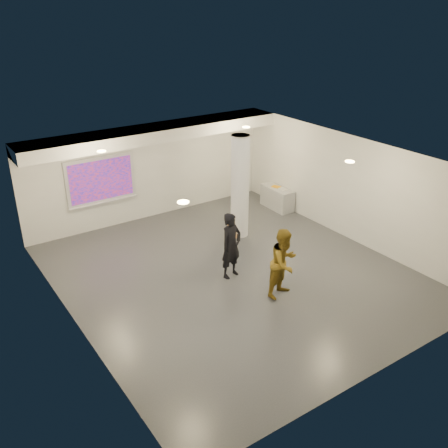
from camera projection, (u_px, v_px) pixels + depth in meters
floor at (233, 274)px, 12.67m from camera, size 8.00×9.00×0.01m
ceiling at (234, 161)px, 11.42m from camera, size 8.00×9.00×0.01m
wall_back at (150, 171)px, 15.43m from camera, size 8.00×0.01×3.00m
wall_front at (382, 308)px, 8.66m from camera, size 8.00×0.01×3.00m
wall_left at (71, 266)px, 10.00m from camera, size 0.01×9.00×3.00m
wall_right at (349, 188)px, 14.09m from camera, size 0.01×9.00×3.00m
soffit_band at (155, 133)px, 14.47m from camera, size 8.00×1.10×0.36m
downlight_nw at (101, 151)px, 12.19m from camera, size 0.22×0.22×0.02m
downlight_ne at (246, 127)px, 14.44m from camera, size 0.22×0.22×0.02m
downlight_sw at (183, 202)px, 9.18m from camera, size 0.22×0.22×0.02m
downlight_se at (350, 162)px, 11.43m from camera, size 0.22×0.22×0.02m
column at (240, 187)px, 14.17m from camera, size 0.52×0.52×3.00m
projection_screen at (101, 180)px, 14.57m from camera, size 2.10×0.13×1.42m
credenza at (277, 198)px, 16.48m from camera, size 0.54×1.23×0.71m
papers_stack at (283, 189)px, 16.22m from camera, size 0.25×0.30×0.02m
postit_pad at (276, 187)px, 16.40m from camera, size 0.26×0.31×0.03m
cardboard_back at (236, 228)px, 14.51m from camera, size 0.56×0.23×0.59m
cardboard_front at (235, 230)px, 14.48m from camera, size 0.45×0.18×0.48m
woman at (231, 246)px, 12.26m from camera, size 0.69×0.52×1.69m
man at (284, 263)px, 11.49m from camera, size 0.95×0.82×1.68m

